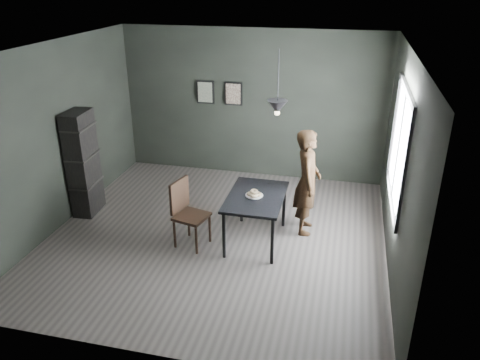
% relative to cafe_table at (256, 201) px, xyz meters
% --- Properties ---
extents(ground, '(5.00, 5.00, 0.00)m').
position_rel_cafe_table_xyz_m(ground, '(-0.60, 0.00, -0.67)').
color(ground, '#342F2D').
rests_on(ground, ground).
extents(back_wall, '(5.00, 0.10, 2.80)m').
position_rel_cafe_table_xyz_m(back_wall, '(-0.60, 2.50, 0.73)').
color(back_wall, black).
rests_on(back_wall, ground).
extents(ceiling, '(5.00, 5.00, 0.02)m').
position_rel_cafe_table_xyz_m(ceiling, '(-0.60, 0.00, 2.13)').
color(ceiling, silver).
rests_on(ceiling, ground).
extents(window_assembly, '(0.04, 1.96, 1.56)m').
position_rel_cafe_table_xyz_m(window_assembly, '(1.87, 0.20, 0.93)').
color(window_assembly, white).
rests_on(window_assembly, ground).
extents(cafe_table, '(0.80, 1.20, 0.75)m').
position_rel_cafe_table_xyz_m(cafe_table, '(0.00, 0.00, 0.00)').
color(cafe_table, black).
rests_on(cafe_table, ground).
extents(white_plate, '(0.23, 0.23, 0.01)m').
position_rel_cafe_table_xyz_m(white_plate, '(-0.02, -0.02, 0.08)').
color(white_plate, white).
rests_on(white_plate, cafe_table).
extents(donut_pile, '(0.21, 0.21, 0.09)m').
position_rel_cafe_table_xyz_m(donut_pile, '(-0.02, -0.02, 0.12)').
color(donut_pile, beige).
rests_on(donut_pile, white_plate).
extents(woman, '(0.44, 0.63, 1.64)m').
position_rel_cafe_table_xyz_m(woman, '(0.68, 0.49, 0.15)').
color(woman, black).
rests_on(woman, ground).
extents(wood_chair, '(0.53, 0.53, 1.00)m').
position_rel_cafe_table_xyz_m(wood_chair, '(-0.97, -0.29, -0.10)').
color(wood_chair, black).
rests_on(wood_chair, ground).
extents(shelf_unit, '(0.37, 0.60, 1.72)m').
position_rel_cafe_table_xyz_m(shelf_unit, '(-2.92, 0.29, 0.19)').
color(shelf_unit, black).
rests_on(shelf_unit, ground).
extents(pendant_lamp, '(0.28, 0.28, 0.86)m').
position_rel_cafe_table_xyz_m(pendant_lamp, '(0.25, 0.10, 1.38)').
color(pendant_lamp, black).
rests_on(pendant_lamp, ground).
extents(framed_print_left, '(0.34, 0.04, 0.44)m').
position_rel_cafe_table_xyz_m(framed_print_left, '(-1.50, 2.47, 0.93)').
color(framed_print_left, black).
rests_on(framed_print_left, ground).
extents(framed_print_right, '(0.34, 0.04, 0.44)m').
position_rel_cafe_table_xyz_m(framed_print_right, '(-0.95, 2.47, 0.93)').
color(framed_print_right, black).
rests_on(framed_print_right, ground).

